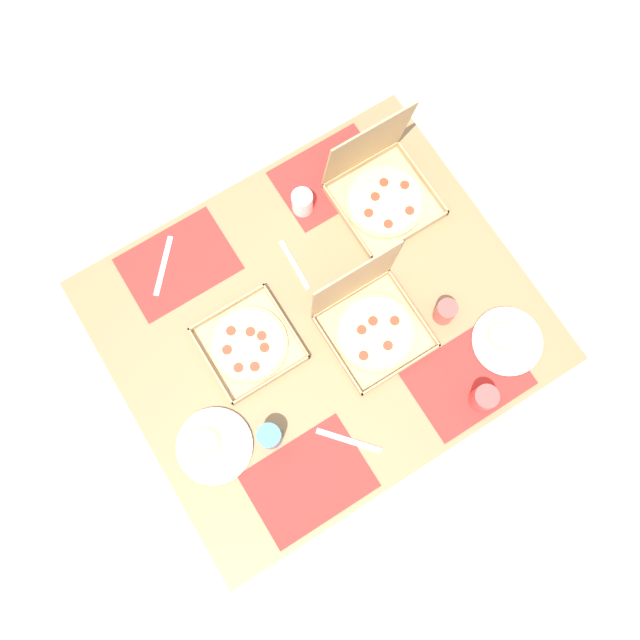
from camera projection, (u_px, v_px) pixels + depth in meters
name	position (u px, v px, depth m)	size (l,w,h in m)	color
ground_plane	(320.00, 362.00, 2.87)	(6.00, 6.00, 0.00)	beige
dining_table	(320.00, 328.00, 2.24)	(1.32, 1.12, 0.75)	#3F3328
placemat_near_left	(309.00, 481.00, 2.01)	(0.36, 0.26, 0.00)	red
placemat_near_right	(468.00, 378.00, 2.09)	(0.36, 0.26, 0.00)	red
placemat_far_left	(178.00, 264.00, 2.18)	(0.36, 0.26, 0.00)	red
placemat_far_right	(330.00, 177.00, 2.26)	(0.36, 0.26, 0.00)	red
pizza_box_edge_far	(381.00, 189.00, 2.19)	(0.31, 0.31, 0.34)	tan
pizza_box_center	(249.00, 344.00, 2.11)	(0.28, 0.28, 0.04)	tan
pizza_box_corner_left	(371.00, 321.00, 2.08)	(0.30, 0.30, 0.33)	tan
plate_far_left	(506.00, 341.00, 2.11)	(0.23, 0.23, 0.03)	white
plate_near_left	(214.00, 446.00, 2.03)	(0.24, 0.24, 0.03)	white
cup_clear_left	(484.00, 398.00, 2.03)	(0.08, 0.08, 0.10)	#BF4742
cup_dark	(302.00, 202.00, 2.19)	(0.07, 0.07, 0.09)	silver
cup_clear_right	(270.00, 436.00, 2.00)	(0.07, 0.07, 0.10)	teal
cup_red	(445.00, 312.00, 2.09)	(0.07, 0.07, 0.10)	#BF4742
knife_by_far_left	(349.00, 441.00, 2.04)	(0.21, 0.02, 0.01)	#B7B7BC
fork_by_far_right	(294.00, 265.00, 2.18)	(0.19, 0.02, 0.01)	#B7B7BC
knife_by_near_left	(163.00, 266.00, 2.18)	(0.21, 0.02, 0.01)	#B7B7BC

